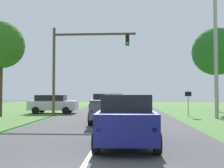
# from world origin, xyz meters

# --- Properties ---
(ground_plane) EXTENTS (120.00, 120.00, 0.00)m
(ground_plane) POSITION_xyz_m (0.00, 9.73, 0.00)
(ground_plane) COLOR #424244
(red_suv_near) EXTENTS (2.20, 4.50, 1.87)m
(red_suv_near) POSITION_xyz_m (1.10, 4.61, 0.99)
(red_suv_near) COLOR navy
(red_suv_near) RESTS_ON ground_plane
(pickup_truck_lead) EXTENTS (2.48, 5.41, 1.90)m
(pickup_truck_lead) POSITION_xyz_m (-0.10, 11.86, 0.99)
(pickup_truck_lead) COLOR #4C515B
(pickup_truck_lead) RESTS_ON ground_plane
(traffic_light) EXTENTS (7.19, 0.40, 7.62)m
(traffic_light) POSITION_xyz_m (-3.33, 16.60, 5.01)
(traffic_light) COLOR brown
(traffic_light) RESTS_ON ground_plane
(keep_moving_sign) EXTENTS (0.60, 0.09, 2.23)m
(keep_moving_sign) POSITION_xyz_m (6.25, 16.68, 1.43)
(keep_moving_sign) COLOR gray
(keep_moving_sign) RESTS_ON ground_plane
(oak_tree_right) EXTENTS (5.04, 5.04, 8.91)m
(oak_tree_right) POSITION_xyz_m (10.62, 22.52, 6.37)
(oak_tree_right) COLOR #4C351E
(oak_tree_right) RESTS_ON ground_plane
(crossing_suv_far) EXTENTS (4.61, 2.18, 1.77)m
(crossing_suv_far) POSITION_xyz_m (-6.03, 19.27, 0.93)
(crossing_suv_far) COLOR silver
(crossing_suv_far) RESTS_ON ground_plane
(utility_pole_right) EXTENTS (0.28, 0.28, 9.93)m
(utility_pole_right) POSITION_xyz_m (8.03, 15.10, 4.96)
(utility_pole_right) COLOR #9E998E
(utility_pole_right) RESTS_ON ground_plane
(extra_tree_1) EXTENTS (3.90, 3.90, 7.93)m
(extra_tree_1) POSITION_xyz_m (-9.36, 15.50, 5.95)
(extra_tree_1) COLOR #4C351E
(extra_tree_1) RESTS_ON ground_plane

